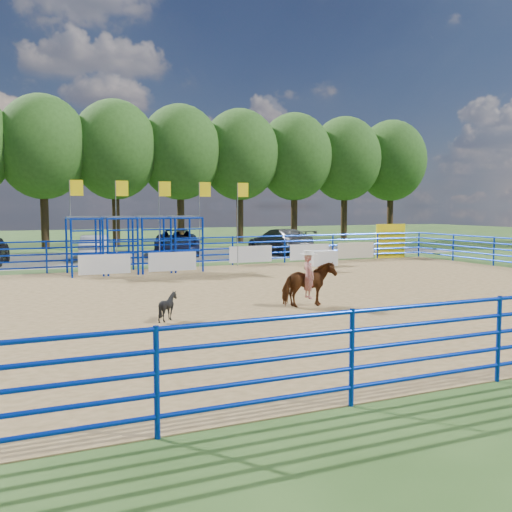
{
  "coord_description": "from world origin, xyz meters",
  "views": [
    {
      "loc": [
        -7.76,
        -17.13,
        3.04
      ],
      "look_at": [
        0.31,
        1.0,
        1.3
      ],
      "focal_mm": 40.0,
      "sensor_mm": 36.0,
      "label": 1
    }
  ],
  "objects_px": {
    "car_b": "(96,247)",
    "calf": "(168,306)",
    "announcer_table": "(323,258)",
    "car_c": "(177,242)",
    "car_d": "(280,241)",
    "horse_and_rider": "(309,280)"
  },
  "relations": [
    {
      "from": "car_b",
      "to": "calf",
      "type": "bearing_deg",
      "value": 100.63
    },
    {
      "from": "announcer_table",
      "to": "calf",
      "type": "distance_m",
      "value": 15.13
    },
    {
      "from": "car_c",
      "to": "car_b",
      "type": "bearing_deg",
      "value": -157.28
    },
    {
      "from": "announcer_table",
      "to": "car_c",
      "type": "bearing_deg",
      "value": 119.3
    },
    {
      "from": "calf",
      "to": "car_d",
      "type": "relative_size",
      "value": 0.14
    },
    {
      "from": "announcer_table",
      "to": "calf",
      "type": "relative_size",
      "value": 1.89
    },
    {
      "from": "calf",
      "to": "car_d",
      "type": "xyz_separation_m",
      "value": [
        12.41,
        18.37,
        0.41
      ]
    },
    {
      "from": "announcer_table",
      "to": "car_d",
      "type": "xyz_separation_m",
      "value": [
        1.48,
        7.9,
        0.41
      ]
    },
    {
      "from": "announcer_table",
      "to": "car_c",
      "type": "height_order",
      "value": "car_c"
    },
    {
      "from": "horse_and_rider",
      "to": "car_c",
      "type": "distance_m",
      "value": 19.2
    },
    {
      "from": "calf",
      "to": "car_c",
      "type": "distance_m",
      "value": 20.35
    },
    {
      "from": "announcer_table",
      "to": "car_b",
      "type": "xyz_separation_m",
      "value": [
        -10.0,
        8.38,
        0.31
      ]
    },
    {
      "from": "calf",
      "to": "car_c",
      "type": "bearing_deg",
      "value": -18.92
    },
    {
      "from": "announcer_table",
      "to": "car_d",
      "type": "height_order",
      "value": "car_d"
    },
    {
      "from": "horse_and_rider",
      "to": "car_c",
      "type": "bearing_deg",
      "value": 85.7
    },
    {
      "from": "car_c",
      "to": "car_d",
      "type": "relative_size",
      "value": 1.04
    },
    {
      "from": "car_b",
      "to": "car_d",
      "type": "height_order",
      "value": "car_d"
    },
    {
      "from": "horse_and_rider",
      "to": "car_d",
      "type": "relative_size",
      "value": 0.43
    },
    {
      "from": "car_b",
      "to": "car_d",
      "type": "relative_size",
      "value": 0.77
    },
    {
      "from": "car_b",
      "to": "car_d",
      "type": "bearing_deg",
      "value": -168.93
    },
    {
      "from": "calf",
      "to": "car_d",
      "type": "height_order",
      "value": "car_d"
    },
    {
      "from": "car_c",
      "to": "announcer_table",
      "type": "bearing_deg",
      "value": -45.26
    }
  ]
}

